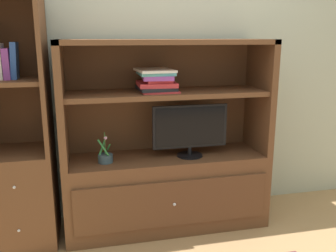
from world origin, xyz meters
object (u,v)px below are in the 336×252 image
media_console (166,169)px  magazine_stack (156,80)px  potted_plant (105,158)px  tv_monitor (190,129)px  bookshelf_tall (19,166)px

media_console → magazine_stack: 0.71m
magazine_stack → media_console: bearing=7.4°
potted_plant → magazine_stack: bearing=7.5°
potted_plant → media_console: bearing=7.5°
tv_monitor → potted_plant: tv_monitor is taller
potted_plant → bookshelf_tall: size_ratio=0.13×
tv_monitor → magazine_stack: (-0.25, 0.05, 0.37)m
potted_plant → magazine_stack: (0.40, 0.05, 0.55)m
potted_plant → magazine_stack: size_ratio=0.69×
tv_monitor → potted_plant: bearing=-179.9°
tv_monitor → media_console: bearing=160.5°
bookshelf_tall → potted_plant: bearing=-6.0°
bookshelf_tall → magazine_stack: bearing=-0.7°
media_console → bookshelf_tall: bookshelf_tall is taller
media_console → bookshelf_tall: (-1.09, 0.00, 0.12)m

